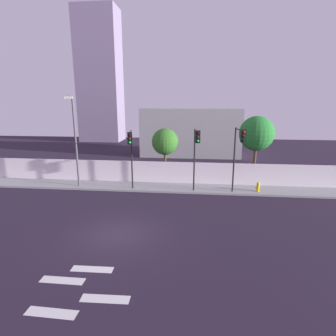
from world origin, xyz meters
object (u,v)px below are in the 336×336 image
(traffic_light_left, at_px, (239,147))
(roadside_tree_midleft, at_px, (257,134))
(traffic_light_center, at_px, (131,148))
(fire_hydrant, at_px, (258,186))
(roadside_tree_leftmost, at_px, (165,142))
(traffic_light_right, at_px, (196,147))
(street_lamp_curbside, at_px, (75,135))

(traffic_light_left, height_order, roadside_tree_midleft, roadside_tree_midleft)
(roadside_tree_midleft, bearing_deg, traffic_light_center, -158.18)
(fire_hydrant, bearing_deg, roadside_tree_leftmost, 157.50)
(traffic_light_center, relative_size, traffic_light_right, 0.97)
(street_lamp_curbside, bearing_deg, traffic_light_left, -3.32)
(fire_hydrant, height_order, roadside_tree_midleft, roadside_tree_midleft)
(traffic_light_left, distance_m, street_lamp_curbside, 12.66)
(traffic_light_left, height_order, fire_hydrant, traffic_light_left)
(traffic_light_left, bearing_deg, fire_hydrant, 28.53)
(traffic_light_left, bearing_deg, roadside_tree_leftmost, 144.68)
(fire_hydrant, relative_size, roadside_tree_midleft, 0.13)
(traffic_light_left, xyz_separation_m, fire_hydrant, (1.80, 0.98, -3.23))
(traffic_light_left, xyz_separation_m, street_lamp_curbside, (-12.62, 0.73, 0.62))
(fire_hydrant, bearing_deg, roadside_tree_midleft, 85.43)
(traffic_light_center, bearing_deg, fire_hydrant, 4.99)
(traffic_light_right, relative_size, street_lamp_curbside, 0.67)
(traffic_light_left, relative_size, roadside_tree_midleft, 0.86)
(traffic_light_right, xyz_separation_m, roadside_tree_leftmost, (-2.78, 3.97, -0.20))
(roadside_tree_leftmost, bearing_deg, traffic_light_center, -118.07)
(traffic_light_center, xyz_separation_m, traffic_light_right, (4.93, 0.05, 0.11))
(traffic_light_center, distance_m, fire_hydrant, 10.28)
(street_lamp_curbside, relative_size, roadside_tree_midleft, 1.25)
(traffic_light_center, distance_m, traffic_light_right, 4.93)
(traffic_light_right, relative_size, fire_hydrant, 6.54)
(traffic_light_right, relative_size, roadside_tree_leftmost, 1.03)
(traffic_light_left, distance_m, fire_hydrant, 3.82)
(traffic_light_center, relative_size, roadside_tree_midleft, 0.80)
(street_lamp_curbside, bearing_deg, roadside_tree_midleft, 13.08)
(traffic_light_center, xyz_separation_m, street_lamp_curbside, (-4.63, 0.61, 0.85))
(street_lamp_curbside, height_order, roadside_tree_midleft, street_lamp_curbside)
(street_lamp_curbside, height_order, roadside_tree_leftmost, street_lamp_curbside)
(street_lamp_curbside, relative_size, roadside_tree_leftmost, 1.55)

